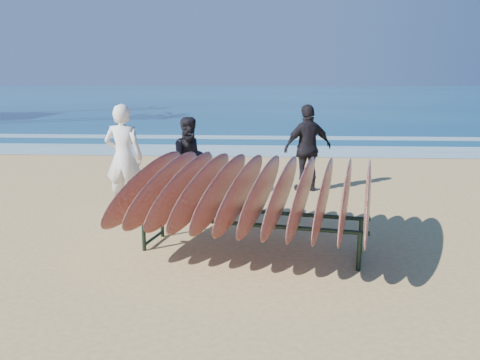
{
  "coord_description": "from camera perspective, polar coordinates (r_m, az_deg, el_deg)",
  "views": [
    {
      "loc": [
        0.42,
        -6.37,
        2.45
      ],
      "look_at": [
        0.0,
        0.8,
        0.95
      ],
      "focal_mm": 38.0,
      "sensor_mm": 36.0,
      "label": 1
    }
  ],
  "objects": [
    {
      "name": "ground",
      "position": [
        6.83,
        -0.4,
        -9.21
      ],
      "size": [
        120.0,
        120.0,
        0.0
      ],
      "primitive_type": "plane",
      "color": "tan",
      "rests_on": "ground"
    },
    {
      "name": "foam_far",
      "position": [
        20.02,
        2.15,
        4.79
      ],
      "size": [
        160.0,
        160.0,
        0.0
      ],
      "primitive_type": "plane",
      "color": "white",
      "rests_on": "ground"
    },
    {
      "name": "person_dark_a",
      "position": [
        9.87,
        -5.52,
        2.28
      ],
      "size": [
        0.98,
        0.89,
        1.65
      ],
      "primitive_type": "imported",
      "rotation": [
        0.0,
        0.0,
        0.4
      ],
      "color": "black",
      "rests_on": "ground"
    },
    {
      "name": "person_dark_b",
      "position": [
        10.8,
        7.62,
        3.56
      ],
      "size": [
        1.17,
        0.84,
        1.84
      ],
      "primitive_type": "imported",
      "rotation": [
        0.0,
        0.0,
        3.55
      ],
      "color": "black",
      "rests_on": "ground"
    },
    {
      "name": "person_white",
      "position": [
        9.45,
        -12.92,
        2.48
      ],
      "size": [
        0.74,
        0.52,
        1.94
      ],
      "primitive_type": "imported",
      "rotation": [
        0.0,
        0.0,
        3.06
      ],
      "color": "white",
      "rests_on": "ground"
    },
    {
      "name": "ocean",
      "position": [
        61.42,
        3.02,
        9.52
      ],
      "size": [
        160.0,
        160.0,
        0.0
      ],
      "primitive_type": "plane",
      "color": "navy",
      "rests_on": "ground"
    },
    {
      "name": "surfboard_rack",
      "position": [
        6.96,
        1.29,
        -1.31
      ],
      "size": [
        3.65,
        3.35,
        1.38
      ],
      "rotation": [
        0.0,
        0.0,
        -0.2
      ],
      "color": "black",
      "rests_on": "ground"
    },
    {
      "name": "foam_near",
      "position": [
        16.55,
        1.88,
        3.32
      ],
      "size": [
        160.0,
        160.0,
        0.0
      ],
      "primitive_type": "plane",
      "color": "white",
      "rests_on": "ground"
    }
  ]
}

